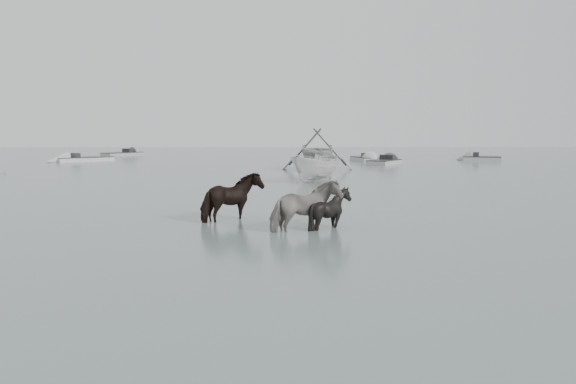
# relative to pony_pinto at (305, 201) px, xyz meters

# --- Properties ---
(ground) EXTENTS (140.00, 140.00, 0.00)m
(ground) POSITION_rel_pony_pinto_xyz_m (-0.25, 0.56, -0.84)
(ground) COLOR slate
(ground) RESTS_ON ground
(pony_pinto) EXTENTS (2.18, 1.72, 1.68)m
(pony_pinto) POSITION_rel_pony_pinto_xyz_m (0.00, 0.00, 0.00)
(pony_pinto) COLOR black
(pony_pinto) RESTS_ON ground
(pony_dark) EXTENTS (1.99, 2.12, 1.69)m
(pony_dark) POSITION_rel_pony_pinto_xyz_m (-2.12, 1.76, 0.01)
(pony_dark) COLOR black
(pony_dark) RESTS_ON ground
(pony_black) EXTENTS (1.36, 1.22, 1.45)m
(pony_black) POSITION_rel_pony_pinto_xyz_m (0.74, 0.46, -0.11)
(pony_black) COLOR black
(pony_black) RESTS_ON ground
(rowboat_trail) EXTENTS (5.21, 5.94, 2.99)m
(rowboat_trail) POSITION_rel_pony_pinto_xyz_m (2.00, 22.94, 0.65)
(rowboat_trail) COLOR #A4A7A4
(rowboat_trail) RESTS_ON ground
(boat_small) EXTENTS (3.60, 4.33, 1.61)m
(boat_small) POSITION_rel_pony_pinto_xyz_m (1.31, 14.56, -0.04)
(boat_small) COLOR silver
(boat_small) RESTS_ON ground
(skiff_port) EXTENTS (4.04, 5.02, 0.75)m
(skiff_port) POSITION_rel_pony_pinto_xyz_m (7.66, 28.53, -0.47)
(skiff_port) COLOR #A4A7A5
(skiff_port) RESTS_ON ground
(skiff_outer) EXTENTS (6.12, 5.06, 0.75)m
(skiff_outer) POSITION_rel_pony_pinto_xyz_m (-17.29, 33.22, -0.47)
(skiff_outer) COLOR beige
(skiff_outer) RESTS_ON ground
(skiff_mid) EXTENTS (2.62, 5.20, 0.75)m
(skiff_mid) POSITION_rel_pony_pinto_xyz_m (6.89, 32.97, -0.47)
(skiff_mid) COLOR #ADB0AD
(skiff_mid) RESTS_ON ground
(skiff_star) EXTENTS (4.62, 2.94, 0.75)m
(skiff_star) POSITION_rel_pony_pinto_xyz_m (17.27, 33.63, -0.47)
(skiff_star) COLOR #A6A7A2
(skiff_star) RESTS_ON ground
(skiff_far) EXTENTS (4.73, 5.63, 0.75)m
(skiff_far) POSITION_rel_pony_pinto_xyz_m (-16.72, 42.81, -0.47)
(skiff_far) COLOR #989B99
(skiff_far) RESTS_ON ground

